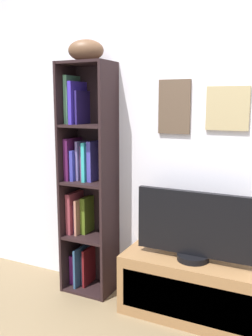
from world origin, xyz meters
TOP-DOWN VIEW (x-y plane):
  - back_wall at (0.00, 1.13)m, footprint 4.80×0.08m
  - bookshelf at (-0.78, 0.99)m, footprint 0.40×0.29m
  - football at (-0.73, 0.96)m, footprint 0.30×0.25m
  - tv_stand at (0.13, 0.91)m, footprint 1.00×0.36m
  - television at (0.13, 0.92)m, footprint 0.81×0.22m

SIDE VIEW (x-z plane):
  - tv_stand at x=0.13m, z-range 0.00..0.43m
  - television at x=0.13m, z-range 0.43..0.92m
  - bookshelf at x=-0.78m, z-range -0.02..1.79m
  - back_wall at x=0.00m, z-range 0.00..2.45m
  - football at x=-0.73m, z-range 1.81..1.97m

